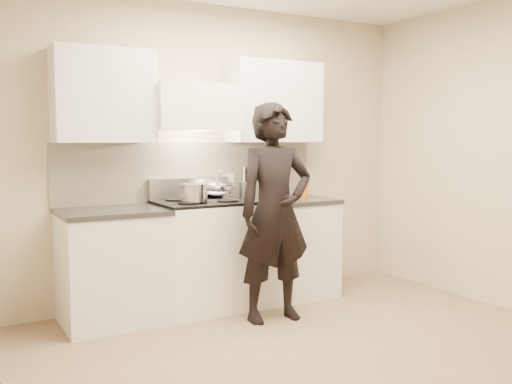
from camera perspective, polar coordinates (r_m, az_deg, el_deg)
ground_plane at (r=4.09m, az=7.13°, el=-15.88°), size 4.00×4.00×0.00m
room_shell at (r=4.09m, az=3.62°, el=6.99°), size 4.04×3.54×2.70m
stove at (r=5.01m, az=-5.43°, el=-6.27°), size 0.76×0.65×0.96m
counter_right at (r=5.39m, az=2.69°, el=-5.56°), size 0.92×0.67×0.92m
counter_left at (r=4.75m, az=-14.13°, el=-7.20°), size 0.82×0.67×0.92m
wok at (r=5.12m, az=-4.00°, el=0.43°), size 0.32×0.39×0.25m
stock_pot at (r=4.80m, az=-6.20°, el=-0.04°), size 0.30×0.28×0.15m
utensil_crock at (r=5.37m, az=-1.16°, el=0.33°), size 0.11×0.11×0.30m
spice_jar at (r=5.41m, az=-0.51°, el=-0.06°), size 0.04×0.04×0.10m
oil_glass at (r=5.52m, az=4.89°, el=0.12°), size 0.07×0.07×0.12m
person at (r=4.62m, az=1.90°, el=-2.05°), size 0.67×0.46×1.77m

